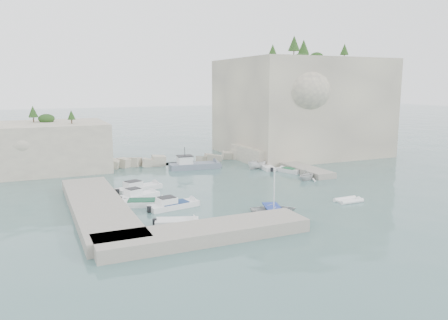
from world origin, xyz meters
name	(u,v)px	position (x,y,z in m)	size (l,w,h in m)	color
ground	(245,193)	(0.00, 0.00, 0.00)	(400.00, 400.00, 0.00)	#466A69
cliff_east	(300,107)	(23.00, 23.00, 8.50)	(26.00, 22.00, 17.00)	beige
cliff_terrace	(266,154)	(13.00, 18.00, 1.25)	(8.00, 10.00, 2.50)	beige
outcrop_west	(50,146)	(-20.00, 25.00, 3.50)	(16.00, 14.00, 7.00)	beige
quay_west	(98,207)	(-17.00, -1.00, 0.55)	(5.00, 24.00, 1.10)	#9E9689
quay_south	(205,233)	(-10.00, -12.50, 0.55)	(18.00, 4.00, 1.10)	#9E9689
ledge_east	(295,167)	(13.50, 10.00, 0.40)	(3.00, 16.00, 0.80)	#9E9689
breakwater	(178,159)	(-1.00, 22.00, 0.70)	(28.00, 3.00, 1.40)	beige
motorboat_a	(139,190)	(-11.07, 6.37, 0.00)	(6.16, 1.83, 1.40)	silver
motorboat_b	(139,199)	(-11.99, 2.60, 0.00)	(5.04, 1.65, 1.40)	white
motorboat_c	(142,205)	(-12.36, -0.29, 0.00)	(5.66, 2.06, 0.70)	white
motorboat_d	(174,208)	(-9.57, -2.62, 0.00)	(5.89, 1.75, 1.40)	white
motorboat_e	(177,225)	(-11.00, -8.08, 0.00)	(4.28, 1.75, 0.70)	silver
rowboat	(274,213)	(-1.02, -8.39, 0.00)	(3.29, 4.60, 0.95)	silver
inflatable_dinghy	(348,202)	(8.56, -8.10, 0.00)	(3.15, 1.53, 0.44)	white
tender_east_a	(307,180)	(10.73, 2.91, 0.00)	(2.71, 3.14, 1.66)	silver
tender_east_b	(289,172)	(11.49, 8.35, 0.00)	(4.14, 1.41, 0.70)	silver
tender_east_c	(267,169)	(9.69, 11.78, 0.00)	(4.65, 1.50, 0.70)	white
tender_east_d	(258,168)	(8.76, 12.85, 0.00)	(1.53, 4.07, 1.57)	white
work_boat	(195,169)	(-0.12, 16.58, 0.00)	(8.39, 2.48, 2.20)	slate
rowboat_mast	(274,188)	(-1.02, -8.39, 2.58)	(0.10, 0.10, 4.20)	white
vegetation	(273,54)	(17.83, 24.40, 17.93)	(53.48, 13.88, 13.40)	#1E4219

